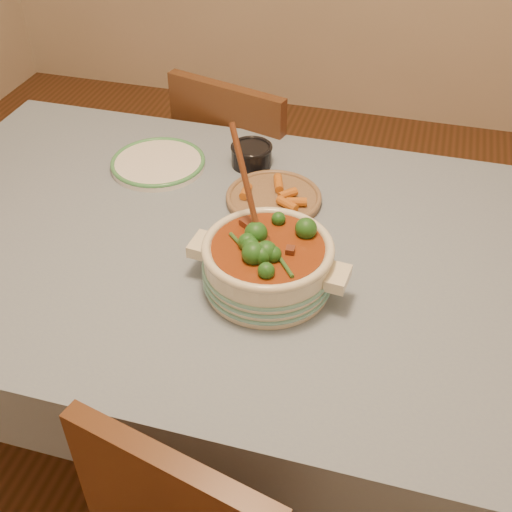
{
  "coord_description": "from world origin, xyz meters",
  "views": [
    {
      "loc": [
        0.41,
        -1.14,
        1.7
      ],
      "look_at": [
        0.13,
        -0.15,
        0.85
      ],
      "focal_mm": 45.0,
      "sensor_mm": 36.0,
      "label": 1
    }
  ],
  "objects": [
    {
      "name": "floor",
      "position": [
        0.0,
        0.0,
        0.0
      ],
      "size": [
        4.5,
        4.5,
        0.0
      ],
      "primitive_type": "plane",
      "color": "#4F2F16",
      "rests_on": "ground"
    },
    {
      "name": "condiment_bowl",
      "position": [
        -0.02,
        0.35,
        0.79
      ],
      "size": [
        0.13,
        0.13,
        0.06
      ],
      "rotation": [
        0.0,
        0.0,
        0.17
      ],
      "color": "black",
      "rests_on": "dining_table"
    },
    {
      "name": "fried_plate",
      "position": [
        0.09,
        0.19,
        0.77
      ],
      "size": [
        0.31,
        0.31,
        0.04
      ],
      "rotation": [
        0.0,
        0.0,
        -0.33
      ],
      "color": "#906E50",
      "rests_on": "dining_table"
    },
    {
      "name": "chair_far",
      "position": [
        -0.14,
        0.68,
        0.5
      ],
      "size": [
        0.5,
        0.5,
        0.87
      ],
      "rotation": [
        0.0,
        0.0,
        2.87
      ],
      "color": "#503418",
      "rests_on": "floor"
    },
    {
      "name": "stew_casserole",
      "position": [
        0.15,
        -0.13,
        0.83
      ],
      "size": [
        0.36,
        0.29,
        0.33
      ],
      "rotation": [
        0.0,
        0.0,
        -0.09
      ],
      "color": "beige",
      "rests_on": "dining_table"
    },
    {
      "name": "dining_table",
      "position": [
        0.0,
        0.0,
        0.66
      ],
      "size": [
        1.68,
        1.08,
        0.76
      ],
      "color": "brown",
      "rests_on": "floor"
    },
    {
      "name": "white_plate",
      "position": [
        -0.27,
        0.27,
        0.77
      ],
      "size": [
        0.3,
        0.3,
        0.02
      ],
      "rotation": [
        0.0,
        0.0,
        0.19
      ],
      "color": "white",
      "rests_on": "dining_table"
    }
  ]
}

